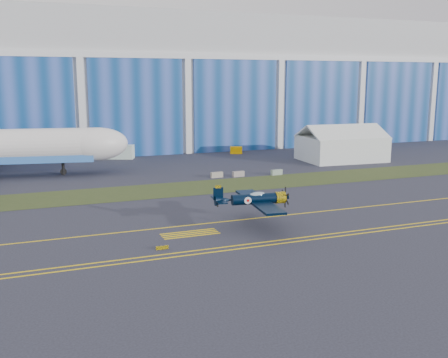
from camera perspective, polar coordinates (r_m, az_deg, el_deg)
name	(u,v)px	position (r m, az deg, el deg)	size (l,w,h in m)	color
ground	(303,202)	(69.02, 8.58, -2.53)	(260.00, 260.00, 0.00)	#2D2E3A
grass_median	(257,183)	(81.15, 3.66, -0.41)	(260.00, 10.00, 0.02)	#475128
hangar	(161,83)	(134.19, -6.90, 10.38)	(220.00, 45.70, 30.00)	silver
taxiway_centreline	(323,211)	(64.86, 10.78, -3.46)	(200.00, 0.20, 0.02)	yellow
edge_line_near	(372,232)	(57.35, 15.83, -5.57)	(80.00, 0.20, 0.02)	yellow
edge_line_far	(366,230)	(58.11, 15.23, -5.33)	(80.00, 0.20, 0.02)	yellow
hold_short_ladder	(190,234)	(54.73, -3.72, -5.96)	(6.00, 2.40, 0.02)	yellow
guard_board_left	(162,248)	(50.06, -6.75, -7.43)	(1.20, 0.15, 0.35)	yellow
warbird	(254,199)	(56.75, 3.31, -2.18)	(10.80, 12.50, 3.39)	black
tent	(342,142)	(105.67, 12.69, 3.92)	(16.08, 12.19, 7.18)	white
shipping_container	(118,152)	(107.90, -11.49, 2.92)	(6.35, 2.54, 2.75)	silver
tug	(236,150)	(113.11, 1.34, 3.16)	(2.54, 1.59, 1.48)	#FFB100
barrier_a	(217,175)	(85.35, -0.79, 0.46)	(2.00, 0.60, 0.90)	#9F9885
barrier_b	(238,174)	(86.13, 1.57, 0.55)	(2.00, 0.60, 0.90)	gray
barrier_c	(277,172)	(88.05, 5.75, 0.72)	(2.00, 0.60, 0.90)	gray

